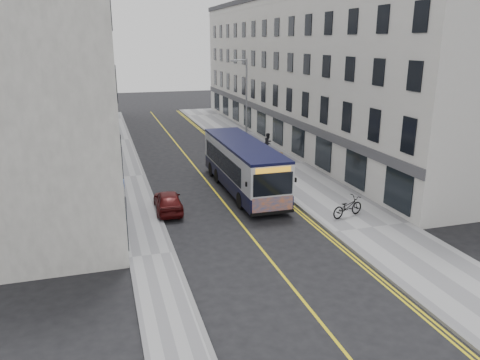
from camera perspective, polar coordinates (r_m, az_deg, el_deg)
ground at (r=23.56m, az=1.14°, el=-6.59°), size 140.00×140.00×0.00m
pavement_east at (r=36.26m, az=4.73°, el=1.82°), size 4.50×64.00×0.12m
pavement_west at (r=33.92m, az=-13.26°, el=0.38°), size 2.00×64.00×0.12m
kerb_east at (r=35.52m, az=1.35°, el=1.57°), size 0.18×64.00×0.13m
kerb_west at (r=33.98m, az=-11.58°, el=0.53°), size 0.18×64.00×0.13m
road_centre_line at (r=34.54m, az=-4.97°, el=0.96°), size 0.12×64.00×0.01m
road_dbl_yellow_inner at (r=35.40m, az=0.66°, el=1.41°), size 0.10×64.00×0.01m
road_dbl_yellow_outer at (r=35.46m, az=0.97°, el=1.44°), size 0.10×64.00×0.01m
terrace_east at (r=45.48m, az=7.03°, el=12.98°), size 6.00×46.00×13.00m
terrace_west at (r=41.75m, az=-20.34°, el=11.79°), size 6.00×46.00×13.00m
streetlamp at (r=36.59m, az=0.67°, el=8.91°), size 1.32×0.18×8.00m
city_bus at (r=29.74m, az=0.35°, el=1.89°), size 2.53×10.85×3.15m
bicycle at (r=25.96m, az=12.97°, el=-3.20°), size 2.22×1.31×1.10m
pedestrian_near at (r=33.35m, az=5.06°, el=2.06°), size 0.70×0.59×1.64m
pedestrian_far at (r=40.01m, az=3.45°, el=4.56°), size 1.03×0.99×1.66m
car_white at (r=42.00m, az=-2.78°, el=4.71°), size 1.43×3.89×1.27m
car_maroon at (r=26.66m, az=-8.76°, el=-2.55°), size 1.62×3.71×1.24m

